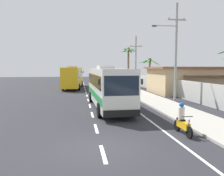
% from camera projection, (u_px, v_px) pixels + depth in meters
% --- Properties ---
extents(ground_plane, '(160.00, 160.00, 0.00)m').
position_uv_depth(ground_plane, '(102.00, 148.00, 9.75)').
color(ground_plane, '#28282D').
extents(sidewalk_kerb, '(3.20, 90.00, 0.14)m').
position_uv_depth(sidewalk_kerb, '(165.00, 105.00, 20.57)').
color(sidewalk_kerb, '#A8A399').
rests_on(sidewalk_kerb, ground).
extents(lane_markings, '(3.78, 71.65, 0.01)m').
position_uv_depth(lane_markings, '(109.00, 99.00, 24.79)').
color(lane_markings, white).
rests_on(lane_markings, ground).
extents(boundary_wall, '(0.24, 60.00, 2.06)m').
position_uv_depth(boundary_wall, '(185.00, 90.00, 24.97)').
color(boundary_wall, '#B2B2AD').
rests_on(boundary_wall, ground).
extents(coach_bus_foreground, '(3.10, 11.42, 3.66)m').
position_uv_depth(coach_bus_foreground, '(108.00, 86.00, 19.67)').
color(coach_bus_foreground, silver).
rests_on(coach_bus_foreground, ground).
extents(coach_bus_far_lane, '(3.58, 12.18, 3.77)m').
position_uv_depth(coach_bus_far_lane, '(73.00, 77.00, 38.33)').
color(coach_bus_far_lane, gold).
rests_on(coach_bus_far_lane, ground).
extents(motorcycle_beside_bus, '(0.56, 1.96, 1.66)m').
position_uv_depth(motorcycle_beside_bus, '(182.00, 121.00, 11.77)').
color(motorcycle_beside_bus, black).
rests_on(motorcycle_beside_bus, ground).
extents(motorcycle_trailing, '(0.56, 1.96, 1.68)m').
position_uv_depth(motorcycle_trailing, '(119.00, 90.00, 28.35)').
color(motorcycle_trailing, black).
rests_on(motorcycle_trailing, ground).
extents(utility_pole_mid, '(3.48, 0.24, 9.82)m').
position_uv_depth(utility_pole_mid, '(175.00, 50.00, 22.66)').
color(utility_pole_mid, '#9E9E99').
rests_on(utility_pole_mid, ground).
extents(utility_pole_far, '(3.11, 0.24, 8.77)m').
position_uv_depth(utility_pole_far, '(135.00, 61.00, 38.11)').
color(utility_pole_far, '#9E9E99').
rests_on(utility_pole_far, ground).
extents(palm_second, '(3.46, 3.27, 5.00)m').
position_uv_depth(palm_second, '(150.00, 66.00, 35.53)').
color(palm_second, brown).
rests_on(palm_second, ground).
extents(palm_third, '(2.83, 2.76, 7.05)m').
position_uv_depth(palm_third, '(128.00, 60.00, 39.85)').
color(palm_third, brown).
rests_on(palm_third, ground).
extents(roadside_building, '(15.53, 8.51, 3.59)m').
position_uv_depth(roadside_building, '(206.00, 80.00, 31.37)').
color(roadside_building, tan).
rests_on(roadside_building, ground).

